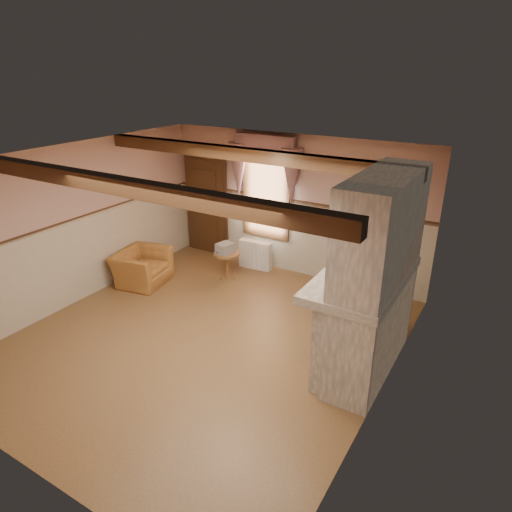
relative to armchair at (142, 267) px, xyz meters
The scene contains 26 objects.
floor 2.47m from the armchair, 23.29° to the right, with size 5.50×6.00×0.01m, color brown.
ceiling 3.48m from the armchair, 23.29° to the right, with size 5.50×6.00×0.01m, color silver.
wall_back 3.22m from the armchair, 42.08° to the left, with size 5.50×0.02×2.80m, color tan.
wall_front 4.69m from the armchair, 60.45° to the right, with size 5.50×0.02×2.80m, color tan.
wall_left 1.53m from the armchair, 117.30° to the right, with size 0.02×6.00×2.80m, color tan.
wall_right 5.20m from the armchair, 10.97° to the right, with size 0.02×6.00×2.80m, color tan.
wainscot 2.49m from the armchair, 23.29° to the right, with size 5.50×6.00×1.50m, color #BFB199, non-canonical shape.
chair_rail 2.72m from the armchair, 23.29° to the right, with size 5.50×6.00×0.08m, color black, non-canonical shape.
firebox 4.27m from the armchair, ahead, with size 0.20×0.95×0.90m, color black.
armchair is the anchor object (origin of this frame).
side_table 1.67m from the armchair, 37.67° to the left, with size 0.52×0.52×0.55m, color brown.
book_stack 1.67m from the armchair, 37.67° to the left, with size 0.26×0.32×0.20m, color #B7AD8C.
radiator 2.33m from the armchair, 48.08° to the left, with size 0.70×0.18×0.60m, color silver.
bowl 4.67m from the armchair, ahead, with size 0.38×0.38×0.09m, color brown.
mantel_clock 4.65m from the armchair, ahead, with size 0.14×0.24×0.20m, color black.
oil_lamp 4.66m from the armchair, ahead, with size 0.11×0.11×0.28m, color gold.
candle_red 4.77m from the armchair, 13.77° to the right, with size 0.06×0.06×0.16m, color #A1131B.
jar_yellow 4.68m from the armchair, ahead, with size 0.06×0.06×0.12m, color gold.
fireplace 4.81m from the armchair, ahead, with size 0.85×2.00×2.80m, color gray.
mantel 4.63m from the armchair, ahead, with size 1.05×2.05×0.12m, color gray.
overmantel_mirror 4.63m from the armchair, ahead, with size 0.06×1.44×1.04m, color silver.
door 2.10m from the armchair, 85.65° to the left, with size 1.10×0.10×2.10m, color black.
window 2.91m from the armchair, 50.49° to the left, with size 1.06×0.08×2.02m, color white.
window_drapes 3.17m from the armchair, 49.20° to the left, with size 1.30×0.14×1.40m, color gray.
ceiling_beam_front 3.92m from the armchair, 43.95° to the right, with size 5.50×0.18×0.20m, color black.
ceiling_beam_back 3.28m from the armchair, ahead, with size 5.50×0.18×0.20m, color black.
Camera 1 is at (3.84, -4.84, 4.03)m, focal length 32.00 mm.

